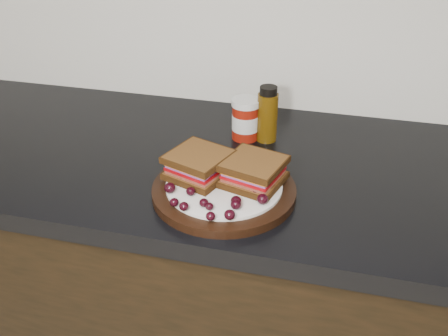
% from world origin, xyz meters
% --- Properties ---
extents(base_cabinets, '(3.96, 0.58, 0.86)m').
position_xyz_m(base_cabinets, '(0.00, 1.70, 0.43)').
color(base_cabinets, black).
rests_on(base_cabinets, ground_plane).
extents(countertop, '(3.98, 0.60, 0.04)m').
position_xyz_m(countertop, '(0.00, 1.70, 0.88)').
color(countertop, black).
rests_on(countertop, base_cabinets).
extents(plate, '(0.28, 0.28, 0.02)m').
position_xyz_m(plate, '(0.11, 1.56, 0.91)').
color(plate, black).
rests_on(plate, countertop).
extents(sandwich_left, '(0.14, 0.14, 0.05)m').
position_xyz_m(sandwich_left, '(0.05, 1.58, 0.95)').
color(sandwich_left, brown).
rests_on(sandwich_left, plate).
extents(sandwich_right, '(0.13, 0.13, 0.05)m').
position_xyz_m(sandwich_right, '(0.16, 1.58, 0.95)').
color(sandwich_right, brown).
rests_on(sandwich_right, plate).
extents(grape_0, '(0.02, 0.02, 0.02)m').
position_xyz_m(grape_0, '(0.01, 1.51, 0.93)').
color(grape_0, black).
rests_on(grape_0, plate).
extents(grape_1, '(0.02, 0.02, 0.02)m').
position_xyz_m(grape_1, '(0.06, 1.51, 0.93)').
color(grape_1, black).
rests_on(grape_1, plate).
extents(grape_2, '(0.02, 0.02, 0.02)m').
position_xyz_m(grape_2, '(0.04, 1.47, 0.93)').
color(grape_2, black).
rests_on(grape_2, plate).
extents(grape_3, '(0.02, 0.02, 0.02)m').
position_xyz_m(grape_3, '(0.06, 1.46, 0.93)').
color(grape_3, black).
rests_on(grape_3, plate).
extents(grape_4, '(0.02, 0.02, 0.02)m').
position_xyz_m(grape_4, '(0.09, 1.48, 0.93)').
color(grape_4, black).
rests_on(grape_4, plate).
extents(grape_5, '(0.02, 0.02, 0.01)m').
position_xyz_m(grape_5, '(0.10, 1.47, 0.93)').
color(grape_5, black).
rests_on(grape_5, plate).
extents(grape_6, '(0.02, 0.02, 0.02)m').
position_xyz_m(grape_6, '(0.11, 1.45, 0.93)').
color(grape_6, black).
rests_on(grape_6, plate).
extents(grape_7, '(0.02, 0.02, 0.02)m').
position_xyz_m(grape_7, '(0.14, 1.46, 0.93)').
color(grape_7, black).
rests_on(grape_7, plate).
extents(grape_8, '(0.02, 0.02, 0.02)m').
position_xyz_m(grape_8, '(0.15, 1.49, 0.93)').
color(grape_8, black).
rests_on(grape_8, plate).
extents(grape_9, '(0.02, 0.02, 0.02)m').
position_xyz_m(grape_9, '(0.14, 1.50, 0.93)').
color(grape_9, black).
rests_on(grape_9, plate).
extents(grape_10, '(0.02, 0.02, 0.02)m').
position_xyz_m(grape_10, '(0.19, 1.52, 0.93)').
color(grape_10, black).
rests_on(grape_10, plate).
extents(grape_11, '(0.02, 0.02, 0.02)m').
position_xyz_m(grape_11, '(0.17, 1.54, 0.93)').
color(grape_11, black).
rests_on(grape_11, plate).
extents(grape_12, '(0.02, 0.02, 0.02)m').
position_xyz_m(grape_12, '(0.19, 1.54, 0.93)').
color(grape_12, black).
rests_on(grape_12, plate).
extents(grape_13, '(0.02, 0.02, 0.02)m').
position_xyz_m(grape_13, '(0.20, 1.58, 0.93)').
color(grape_13, black).
rests_on(grape_13, plate).
extents(grape_14, '(0.01, 0.01, 0.01)m').
position_xyz_m(grape_14, '(0.17, 1.59, 0.93)').
color(grape_14, black).
rests_on(grape_14, plate).
extents(grape_15, '(0.02, 0.02, 0.02)m').
position_xyz_m(grape_15, '(0.15, 1.59, 0.93)').
color(grape_15, black).
rests_on(grape_15, plate).
extents(grape_16, '(0.02, 0.02, 0.02)m').
position_xyz_m(grape_16, '(0.05, 1.63, 0.93)').
color(grape_16, black).
rests_on(grape_16, plate).
extents(grape_17, '(0.02, 0.02, 0.02)m').
position_xyz_m(grape_17, '(0.06, 1.61, 0.93)').
color(grape_17, black).
rests_on(grape_17, plate).
extents(grape_18, '(0.02, 0.02, 0.02)m').
position_xyz_m(grape_18, '(0.04, 1.60, 0.93)').
color(grape_18, black).
rests_on(grape_18, plate).
extents(grape_19, '(0.02, 0.02, 0.02)m').
position_xyz_m(grape_19, '(0.03, 1.58, 0.93)').
color(grape_19, black).
rests_on(grape_19, plate).
extents(grape_20, '(0.02, 0.02, 0.02)m').
position_xyz_m(grape_20, '(0.04, 1.55, 0.93)').
color(grape_20, black).
rests_on(grape_20, plate).
extents(grape_21, '(0.02, 0.02, 0.02)m').
position_xyz_m(grape_21, '(0.04, 1.55, 0.93)').
color(grape_21, black).
rests_on(grape_21, plate).
extents(grape_22, '(0.01, 0.01, 0.01)m').
position_xyz_m(grape_22, '(0.05, 1.59, 0.93)').
color(grape_22, black).
rests_on(grape_22, plate).
extents(grape_23, '(0.02, 0.02, 0.02)m').
position_xyz_m(grape_23, '(0.03, 1.60, 0.93)').
color(grape_23, black).
rests_on(grape_23, plate).
extents(grape_24, '(0.02, 0.02, 0.01)m').
position_xyz_m(grape_24, '(0.04, 1.56, 0.93)').
color(grape_24, black).
rests_on(grape_24, plate).
extents(condiment_jar, '(0.07, 0.07, 0.10)m').
position_xyz_m(condiment_jar, '(0.10, 1.81, 0.95)').
color(condiment_jar, maroon).
rests_on(condiment_jar, countertop).
extents(oil_bottle, '(0.06, 0.06, 0.13)m').
position_xyz_m(oil_bottle, '(0.15, 1.81, 0.97)').
color(oil_bottle, '#4A3007').
rests_on(oil_bottle, countertop).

